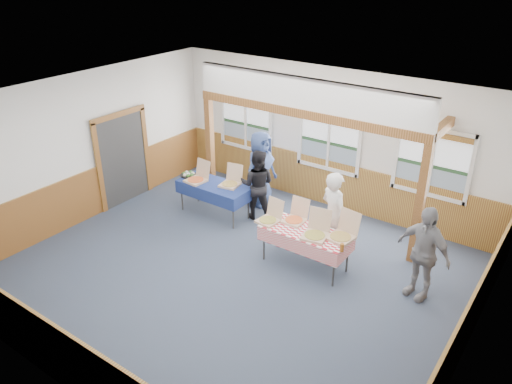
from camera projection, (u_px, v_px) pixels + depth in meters
floor at (236, 273)px, 9.26m from camera, size 8.00×8.00×0.00m
ceiling at (233, 105)px, 7.86m from camera, size 8.00×8.00×0.00m
wall_back at (330, 139)px, 11.12m from camera, size 8.00×0.00×8.00m
wall_front at (57, 301)px, 5.99m from camera, size 8.00×0.00×8.00m
wall_left at (86, 148)px, 10.64m from camera, size 0.00×8.00×8.00m
wall_right at (478, 275)px, 6.47m from camera, size 0.00×8.00×8.00m
wainscot_back at (327, 182)px, 11.56m from camera, size 7.98×0.05×1.10m
wainscot_front at (73, 365)px, 6.47m from camera, size 7.98×0.05×1.10m
wainscot_left at (94, 192)px, 11.08m from camera, size 0.05×6.98×1.10m
wainscot_right at (462, 336)px, 6.95m from camera, size 0.05×6.98×1.10m
cased_opening at (123, 159)px, 11.52m from camera, size 0.06×1.30×2.10m
window_left at (246, 118)px, 12.25m from camera, size 1.56×0.10×1.46m
window_mid at (329, 136)px, 11.06m from camera, size 1.56×0.10×1.46m
window_right at (433, 159)px, 9.86m from camera, size 1.56×0.10×1.46m
post_left at (210, 148)px, 11.72m from camera, size 0.15×0.15×2.40m
post_right at (420, 205)px, 9.12m from camera, size 0.15×0.15×2.40m
cross_beam at (305, 113)px, 9.85m from camera, size 5.15×0.18×0.18m
table_left at (214, 186)px, 11.01m from camera, size 1.75×0.98×0.76m
table_right at (306, 234)px, 9.18m from camera, size 1.80×1.17×0.76m
pizza_box_a at (197, 178)px, 11.09m from camera, size 0.45×0.53×0.44m
pizza_box_b at (231, 182)px, 10.90m from camera, size 0.45×0.53×0.42m
pizza_box_c at (269, 218)px, 9.44m from camera, size 0.42×0.49×0.40m
pizza_box_d at (295, 218)px, 9.45m from camera, size 0.39×0.47×0.41m
pizza_box_e at (316, 233)px, 8.94m from camera, size 0.50×0.58×0.46m
pizza_box_f at (342, 235)px, 8.89m from camera, size 0.49×0.57×0.46m
veggie_tray at (188, 175)px, 11.36m from camera, size 0.37×0.37×0.09m
drink_glass at (342, 248)px, 8.49m from camera, size 0.07×0.07×0.15m
woman_white at (333, 216)px, 9.36m from camera, size 0.77×0.66×1.79m
woman_black at (257, 185)px, 10.87m from camera, size 0.94×0.85×1.58m
man_blue at (260, 169)px, 11.41m from camera, size 0.67×0.93×1.78m
person_grey at (423, 253)px, 8.31m from camera, size 1.08×0.69×1.71m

